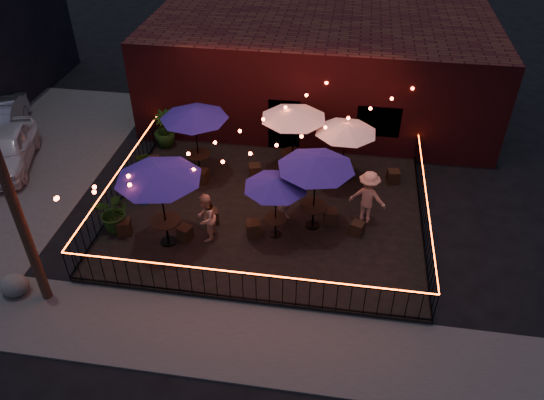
{
  "coord_description": "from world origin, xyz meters",
  "views": [
    {
      "loc": [
        2.29,
        -11.64,
        10.96
      ],
      "look_at": [
        0.25,
        1.43,
        1.03
      ],
      "focal_mm": 35.0,
      "sensor_mm": 36.0,
      "label": 1
    }
  ],
  "objects": [
    {
      "name": "bistro_chair_4",
      "position": [
        -1.64,
        1.11,
        0.38
      ],
      "size": [
        0.51,
        0.51,
        0.46
      ],
      "primitive_type": "cube",
      "rotation": [
        0.0,
        0.0,
        0.39
      ],
      "color": "black",
      "rests_on": "patio"
    },
    {
      "name": "ground",
      "position": [
        0.0,
        0.0,
        0.0
      ],
      "size": [
        110.0,
        110.0,
        0.0
      ],
      "primitive_type": "plane",
      "color": "black",
      "rests_on": "ground"
    },
    {
      "name": "bistro_chair_5",
      "position": [
        -0.22,
        0.72,
        0.4
      ],
      "size": [
        0.53,
        0.53,
        0.5
      ],
      "primitive_type": "cube",
      "rotation": [
        0.0,
        0.0,
        3.45
      ],
      "color": "black",
      "rests_on": "patio"
    },
    {
      "name": "cafe_table_5",
      "position": [
        2.34,
        4.08,
        2.28
      ],
      "size": [
        2.78,
        2.78,
        2.33
      ],
      "rotation": [
        0.0,
        0.0,
        -0.41
      ],
      "color": "black",
      "rests_on": "patio"
    },
    {
      "name": "bistro_chair_6",
      "position": [
        -0.76,
        3.9,
        0.39
      ],
      "size": [
        0.51,
        0.51,
        0.49
      ],
      "primitive_type": "cube",
      "rotation": [
        0.0,
        0.0,
        0.27
      ],
      "color": "black",
      "rests_on": "patio"
    },
    {
      "name": "cafe_table_1",
      "position": [
        -2.8,
        3.85,
        2.52
      ],
      "size": [
        2.77,
        2.77,
        2.6
      ],
      "rotation": [
        0.0,
        0.0,
        0.2
      ],
      "color": "black",
      "rests_on": "patio"
    },
    {
      "name": "cafe_table_4",
      "position": [
        1.56,
        1.45,
        2.51
      ],
      "size": [
        2.71,
        2.71,
        2.59
      ],
      "rotation": [
        0.0,
        0.0,
        -0.17
      ],
      "color": "black",
      "rests_on": "patio"
    },
    {
      "name": "bistro_chair_7",
      "position": [
        1.35,
        3.78,
        0.36
      ],
      "size": [
        0.38,
        0.38,
        0.42
      ],
      "primitive_type": "cube",
      "rotation": [
        0.0,
        0.0,
        3.2
      ],
      "color": "black",
      "rests_on": "patio"
    },
    {
      "name": "patron_a",
      "position": [
        0.63,
        1.61,
        0.99
      ],
      "size": [
        0.62,
        0.73,
        1.69
      ],
      "primitive_type": "imported",
      "rotation": [
        0.0,
        0.0,
        1.15
      ],
      "color": "tan",
      "rests_on": "patio"
    },
    {
      "name": "cafe_table_2",
      "position": [
        0.46,
        0.83,
        2.1
      ],
      "size": [
        2.37,
        2.37,
        2.13
      ],
      "rotation": [
        0.0,
        0.0,
        -0.26
      ],
      "color": "black",
      "rests_on": "patio"
    },
    {
      "name": "bistro_chair_8",
      "position": [
        2.1,
        1.69,
        0.39
      ],
      "size": [
        0.46,
        0.46,
        0.48
      ],
      "primitive_type": "cube",
      "rotation": [
        0.0,
        0.0,
        0.16
      ],
      "color": "black",
      "rests_on": "patio"
    },
    {
      "name": "car_white",
      "position": [
        -10.0,
        3.43,
        0.71
      ],
      "size": [
        2.9,
        4.47,
        1.41
      ],
      "primitive_type": "imported",
      "rotation": [
        0.0,
        0.0,
        0.32
      ],
      "color": "silver",
      "rests_on": "ground"
    },
    {
      "name": "fence_right",
      "position": [
        5.0,
        2.0,
        0.66
      ],
      "size": [
        0.04,
        8.0,
        1.04
      ],
      "rotation": [
        0.0,
        0.0,
        1.57
      ],
      "color": "black",
      "rests_on": "patio"
    },
    {
      "name": "bistro_chair_0",
      "position": [
        -4.22,
        0.18,
        0.39
      ],
      "size": [
        0.49,
        0.49,
        0.48
      ],
      "primitive_type": "cube",
      "rotation": [
        0.0,
        0.0,
        0.24
      ],
      "color": "black",
      "rests_on": "patio"
    },
    {
      "name": "patron_b",
      "position": [
        -1.6,
        0.34,
        0.96
      ],
      "size": [
        0.66,
        0.82,
        1.62
      ],
      "primitive_type": "imported",
      "rotation": [
        0.0,
        0.0,
        -1.63
      ],
      "color": "tan",
      "rests_on": "patio"
    },
    {
      "name": "brick_building",
      "position": [
        1.0,
        9.99,
        2.0
      ],
      "size": [
        14.0,
        8.0,
        4.0
      ],
      "color": "#3D1012",
      "rests_on": "ground"
    },
    {
      "name": "bistro_chair_11",
      "position": [
        4.14,
        4.3,
        0.39
      ],
      "size": [
        0.47,
        0.47,
        0.48
      ],
      "primitive_type": "cube",
      "rotation": [
        0.0,
        0.0,
        3.33
      ],
      "color": "black",
      "rests_on": "patio"
    },
    {
      "name": "bistro_chair_9",
      "position": [
        2.97,
        1.25,
        0.37
      ],
      "size": [
        0.48,
        0.48,
        0.44
      ],
      "primitive_type": "cube",
      "rotation": [
        0.0,
        0.0,
        2.79
      ],
      "color": "black",
      "rests_on": "patio"
    },
    {
      "name": "bistro_chair_1",
      "position": [
        -2.26,
        0.21,
        0.37
      ],
      "size": [
        0.49,
        0.49,
        0.45
      ],
      "primitive_type": "cube",
      "rotation": [
        0.0,
        0.0,
        2.77
      ],
      "color": "black",
      "rests_on": "patio"
    },
    {
      "name": "potted_shrub_b",
      "position": [
        -4.59,
        3.09,
        0.75
      ],
      "size": [
        0.75,
        0.64,
        1.21
      ],
      "primitive_type": "imported",
      "rotation": [
        0.0,
        0.0,
        -0.18
      ],
      "color": "#173E0C",
      "rests_on": "patio"
    },
    {
      "name": "utility_pole",
      "position": [
        -5.4,
        -2.6,
        4.0
      ],
      "size": [
        0.26,
        0.26,
        8.0
      ],
      "primitive_type": "cylinder",
      "color": "#322014",
      "rests_on": "ground"
    },
    {
      "name": "cooler",
      "position": [
        -4.26,
        1.92,
        0.55
      ],
      "size": [
        0.72,
        0.63,
        0.79
      ],
      "rotation": [
        0.0,
        0.0,
        -0.41
      ],
      "color": "#1447AF",
      "rests_on": "patio"
    },
    {
      "name": "cafe_table_0",
      "position": [
        -2.74,
        -0.02,
        2.67
      ],
      "size": [
        2.98,
        2.98,
        2.76
      ],
      "rotation": [
        0.0,
        0.0,
        -0.21
      ],
      "color": "black",
      "rests_on": "patio"
    },
    {
      "name": "sidewalk",
      "position": [
        0.0,
        -3.25,
        0.03
      ],
      "size": [
        18.0,
        2.5,
        0.05
      ],
      "primitive_type": "cube",
      "color": "#464341",
      "rests_on": "ground"
    },
    {
      "name": "bistro_chair_2",
      "position": [
        -4.5,
        3.86,
        0.39
      ],
      "size": [
        0.48,
        0.48,
        0.47
      ],
      "primitive_type": "cube",
      "rotation": [
        0.0,
        0.0,
        0.24
      ],
      "color": "black",
      "rests_on": "patio"
    },
    {
      "name": "bistro_chair_3",
      "position": [
        -2.55,
        3.28,
        0.4
      ],
      "size": [
        0.48,
        0.48,
        0.49
      ],
      "primitive_type": "cube",
      "rotation": [
        0.0,
        0.0,
        2.98
      ],
      "color": "black",
      "rests_on": "patio"
    },
    {
      "name": "patio",
      "position": [
        0.0,
        2.0,
        0.07
      ],
      "size": [
        10.0,
        8.0,
        0.15
      ],
      "primitive_type": "cube",
      "color": "black",
      "rests_on": "ground"
    },
    {
      "name": "boulder",
      "position": [
        -6.3,
        -2.61,
        0.33
      ],
      "size": [
        0.93,
        0.81,
        0.66
      ],
      "primitive_type": "ellipsoid",
      "rotation": [
        0.0,
        0.0,
        -0.11
      ],
      "color": "#4E4E49",
      "rests_on": "ground"
    },
    {
      "name": "cafe_table_3",
      "position": [
        0.53,
        4.45,
        2.47
      ],
      "size": [
        2.84,
        2.84,
        2.55
      ],
      "rotation": [
        0.0,
        0.0,
        -0.27
      ],
      "color": "black",
      "rests_on": "patio"
    },
    {
      "name": "potted_shrub_a",
      "position": [
        -4.52,
        0.34,
        0.81
      ],
      "size": [
        1.34,
        1.22,
        1.31
      ],
      "primitive_type": "imported",
      "rotation": [
        0.0,
        0.0,
        -0.18
      ],
      "color": "#0E350D",
      "rests_on": "patio"
    },
    {
      "name": "festoon_lights",
      "position": [
        -1.01,
        1.7,
        2.52
      ],
      "size": [
        10.02,
        8.72,
        1.32
      ],
      "color": "#FC4120",
      "rests_on": "ground"
    },
    {
      "name": "bistro_chair_10",
      "position": [
        2.32,
        4.15,
        0.35
      ],
      "size": [
        0.37,
        0.37,
        0.4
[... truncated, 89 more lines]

